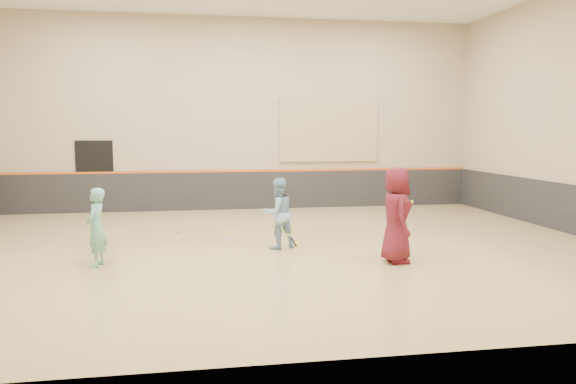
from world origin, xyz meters
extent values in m
cube|color=tan|center=(0.00, 0.00, -0.10)|extent=(15.00, 12.00, 0.20)
cube|color=tan|center=(0.00, 6.01, 3.00)|extent=(15.00, 0.02, 6.00)
cube|color=tan|center=(0.00, -6.01, 3.00)|extent=(15.00, 0.02, 6.00)
cube|color=#232326|center=(0.00, 5.97, 0.60)|extent=(14.90, 0.04, 1.20)
cube|color=#D85914|center=(0.00, 5.96, 1.22)|extent=(14.90, 0.03, 0.06)
cube|color=tan|center=(2.80, 5.95, 2.50)|extent=(3.20, 0.08, 2.00)
cube|color=black|center=(-4.50, 5.98, 1.10)|extent=(1.10, 0.05, 2.20)
imported|color=#6AB9A4|center=(-3.34, -1.12, 0.73)|extent=(0.43, 0.58, 1.46)
imported|color=#8BB7D7|center=(0.21, -0.10, 0.75)|extent=(0.90, 0.81, 1.51)
imported|color=#5C1520|center=(2.24, -1.72, 0.91)|extent=(0.67, 0.94, 1.82)
sphere|color=yellow|center=(0.65, 0.06, 0.03)|extent=(0.07, 0.07, 0.07)
sphere|color=yellow|center=(2.47, -1.92, 1.18)|extent=(0.07, 0.07, 0.07)
sphere|color=#B0C62E|center=(-1.93, 2.03, 0.03)|extent=(0.07, 0.07, 0.07)
camera|label=1|loc=(-1.56, -11.76, 2.52)|focal=35.00mm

